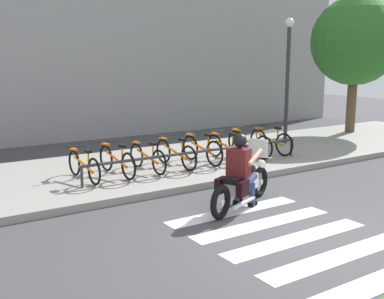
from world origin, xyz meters
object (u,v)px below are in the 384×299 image
(bicycle_0, at_px, (84,166))
(street_lamp, at_px, (288,70))
(motorcycle, at_px, (242,184))
(rider, at_px, (241,166))
(bicycle_3, at_px, (176,153))
(bicycle_4, at_px, (202,150))
(bicycle_7, at_px, (271,141))
(bicycle_5, at_px, (226,147))
(bicycle_6, at_px, (249,144))
(bicycle_1, at_px, (117,161))
(bicycle_2, at_px, (147,157))
(tree_near_rack, at_px, (355,41))
(bike_rack, at_px, (201,152))

(bicycle_0, relative_size, street_lamp, 0.41)
(motorcycle, bearing_deg, rider, -158.37)
(bicycle_3, distance_m, street_lamp, 5.14)
(bicycle_4, bearing_deg, motorcycle, -110.38)
(rider, height_order, bicycle_7, rider)
(rider, xyz_separation_m, bicycle_0, (-1.94, 3.01, -0.34))
(bicycle_4, height_order, bicycle_7, bicycle_4)
(bicycle_5, height_order, bicycle_6, bicycle_6)
(rider, relative_size, bicycle_1, 0.85)
(bicycle_3, height_order, bicycle_4, bicycle_4)
(bicycle_4, distance_m, street_lamp, 4.44)
(rider, bearing_deg, bicycle_4, 68.59)
(bicycle_6, bearing_deg, bicycle_0, 179.99)
(bicycle_2, bearing_deg, bicycle_3, -0.02)
(rider, bearing_deg, bicycle_5, 56.93)
(bicycle_2, relative_size, bicycle_7, 0.99)
(bicycle_7, height_order, tree_near_rack, tree_near_rack)
(bicycle_5, distance_m, street_lamp, 3.79)
(bicycle_2, xyz_separation_m, bike_rack, (1.17, -0.55, 0.09))
(bicycle_0, bearing_deg, bicycle_5, -0.01)
(bicycle_5, bearing_deg, bike_rack, -154.65)
(rider, xyz_separation_m, tree_near_rack, (8.68, 4.41, 2.56))
(bicycle_5, bearing_deg, rider, -123.07)
(bicycle_6, relative_size, tree_near_rack, 0.35)
(motorcycle, relative_size, bicycle_4, 1.28)
(bicycle_1, height_order, tree_near_rack, tree_near_rack)
(motorcycle, height_order, bike_rack, motorcycle)
(bicycle_1, distance_m, street_lamp, 6.59)
(bicycle_1, xyz_separation_m, bicycle_2, (0.78, 0.00, -0.01))
(rider, height_order, tree_near_rack, tree_near_rack)
(bicycle_5, xyz_separation_m, tree_near_rack, (6.72, 1.40, 2.89))
(bicycle_2, distance_m, bicycle_4, 1.56)
(bicycle_3, relative_size, bicycle_7, 1.05)
(rider, relative_size, bicycle_3, 0.84)
(rider, bearing_deg, motorcycle, 21.63)
(bicycle_2, bearing_deg, bicycle_5, -0.01)
(rider, distance_m, bicycle_6, 4.08)
(bicycle_0, bearing_deg, tree_near_rack, 7.51)
(bicycle_0, xyz_separation_m, bicycle_1, (0.78, -0.00, 0.01))
(bicycle_1, height_order, bike_rack, bicycle_1)
(bicycle_5, bearing_deg, motorcycle, -122.33)
(bicycle_1, bearing_deg, bicycle_6, -0.01)
(bicycle_3, bearing_deg, bicycle_1, -179.99)
(bicycle_3, xyz_separation_m, bike_rack, (0.39, -0.55, 0.08))
(street_lamp, distance_m, tree_near_rack, 3.77)
(bicycle_4, height_order, bicycle_5, bicycle_4)
(bicycle_2, bearing_deg, bicycle_1, -179.97)
(bicycle_4, height_order, street_lamp, street_lamp)
(bicycle_1, bearing_deg, street_lamp, 9.15)
(motorcycle, xyz_separation_m, bike_rack, (0.72, 2.43, 0.12))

